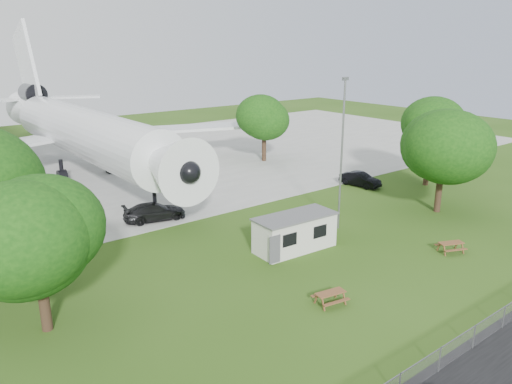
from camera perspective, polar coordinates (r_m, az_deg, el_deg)
ground at (r=32.18m, az=7.48°, el=-10.43°), size 160.00×160.00×0.00m
concrete_apron at (r=63.09m, az=-17.91°, el=2.52°), size 120.00×46.00×0.03m
airliner at (r=59.43m, az=-19.42°, el=6.73°), size 46.36×47.73×17.69m
site_cabin at (r=36.63m, az=4.48°, el=-4.61°), size 6.82×3.05×2.62m
picnic_west at (r=30.06m, az=8.45°, el=-12.54°), size 2.03×1.79×0.76m
picnic_east at (r=39.12m, az=21.30°, el=-6.42°), size 2.25×2.09×0.76m
fence at (r=27.39m, az=22.42°, el=-16.91°), size 58.00×0.04×1.30m
lamp_mast at (r=39.85m, az=9.75°, el=4.00°), size 0.16×0.16×12.00m
tree_west_small at (r=27.43m, az=-23.88°, el=-5.06°), size 7.41×7.41×8.81m
tree_east_front at (r=46.32m, az=20.70°, el=5.27°), size 8.09×8.09×10.33m
tree_east_back at (r=55.04m, az=19.43°, el=7.40°), size 7.16×7.16×10.19m
tree_far_apron at (r=63.35m, az=0.94°, el=8.17°), size 6.39×6.39×8.41m
car_ne_sedan at (r=53.79m, az=11.82°, el=1.40°), size 2.12×4.61×1.46m
car_apron_van at (r=43.41m, az=-11.51°, el=-2.23°), size 5.57×3.15×1.52m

